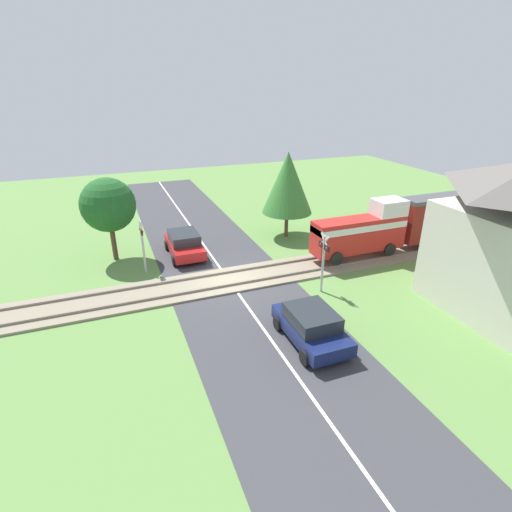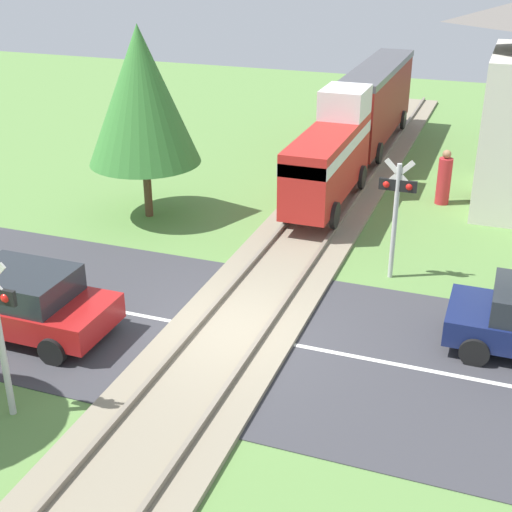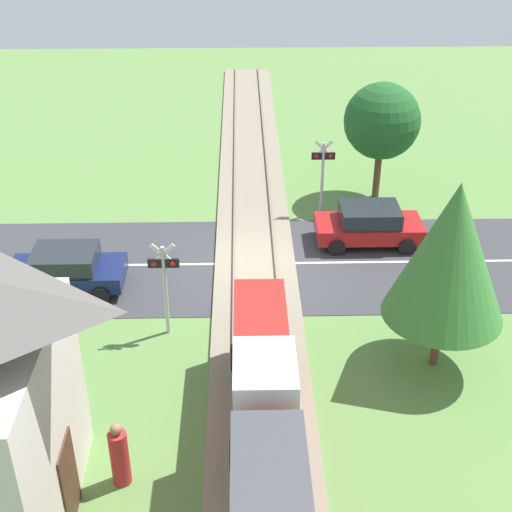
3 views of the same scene
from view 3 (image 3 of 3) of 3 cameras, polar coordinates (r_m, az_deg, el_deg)
name	(u,v)px [view 3 (image 3 of 3)]	position (r m, az deg, el deg)	size (l,w,h in m)	color
ground_plane	(255,264)	(24.91, -0.08, -0.64)	(60.00, 60.00, 0.00)	#5B8442
road_surface	(255,264)	(24.90, -0.08, -0.62)	(48.00, 6.40, 0.02)	#38383D
track_bed	(255,262)	(24.87, -0.08, -0.51)	(2.80, 48.00, 0.24)	gray
train	(269,510)	(14.30, 1.03, -19.66)	(1.58, 14.01, 3.18)	red
car_near_crossing	(369,224)	(26.19, 9.02, 2.52)	(3.84, 1.93, 1.45)	#A81919
car_far_side	(66,269)	(23.98, -14.95, -1.03)	(3.74, 1.97, 1.43)	#141E4C
crossing_signal_west_approach	(323,167)	(27.68, 5.37, 7.11)	(0.90, 0.18, 3.06)	#B7B7B7
crossing_signal_east_approach	(164,277)	(20.66, -7.33, -1.65)	(0.90, 0.18, 3.06)	#B7B7B7
pedestrian_by_station	(120,456)	(16.99, -10.86, -15.44)	(0.43, 0.43, 1.75)	#B2282D
tree_roadside_hedge	(451,252)	(19.03, 15.31, 0.31)	(3.26, 3.26, 5.60)	brown
tree_beyond_track	(382,121)	(28.88, 10.05, 10.57)	(3.02, 3.02, 4.80)	brown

